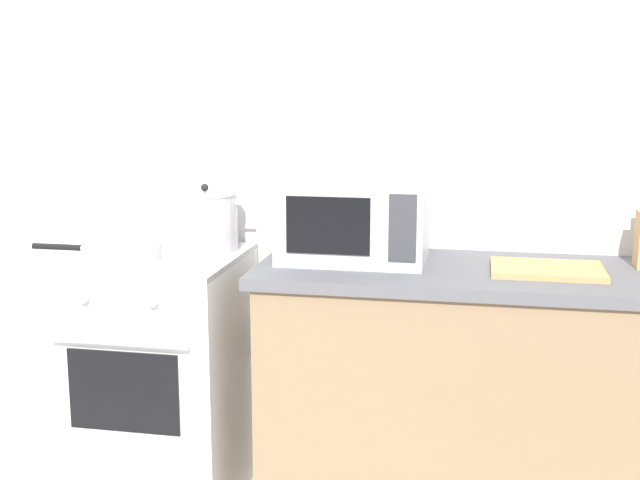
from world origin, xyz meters
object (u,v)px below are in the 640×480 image
Objects in this scene: stove at (159,377)px; stock_pot at (206,220)px; microwave at (354,217)px; frying_pan at (120,252)px; cutting_board at (547,270)px.

stove is 2.82× the size of stock_pot.
microwave is (0.71, 0.08, 0.61)m from stove.
microwave is at bearing -5.96° from stock_pot.
stove is at bearing 40.64° from frying_pan.
microwave is at bearing 6.33° from stove.
microwave reaches higher than cutting_board.
cutting_board is (0.65, -0.08, -0.14)m from microwave.
stock_pot is at bearing 174.04° from microwave.
stock_pot is 0.57m from microwave.
stove is at bearing -137.14° from stock_pot.
frying_pan is 0.95× the size of microwave.
frying_pan is 0.83m from microwave.
microwave is 1.39× the size of cutting_board.
stock_pot is 1.23m from cutting_board.
cutting_board is at bearing -6.84° from microwave.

